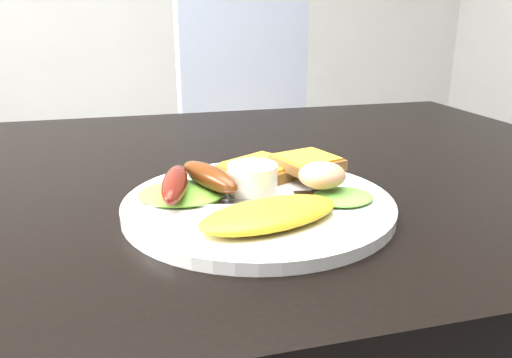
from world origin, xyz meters
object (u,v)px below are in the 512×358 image
dining_table (216,181)px  person (21,126)px  plate (258,205)px  dining_chair (261,183)px

dining_table → person: 0.55m
dining_table → plate: plate is taller
dining_table → plate: (0.02, -0.17, 0.03)m
dining_chair → person: 0.73m
person → plate: person is taller
plate → person: bearing=118.9°
dining_chair → plate: bearing=-116.9°
dining_chair → person: (-0.60, -0.31, 0.28)m
person → plate: size_ratio=5.05×
dining_chair → plate: 1.01m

